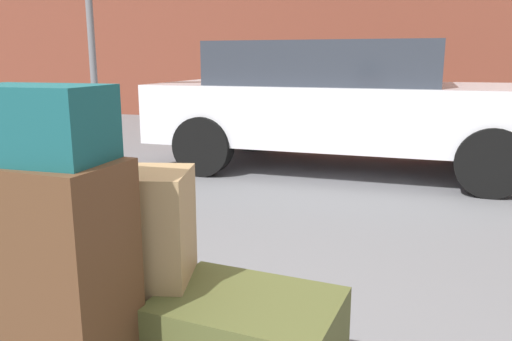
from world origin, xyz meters
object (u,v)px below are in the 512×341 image
object	(u,v)px
suitcase_brown_rear_left	(51,279)
parked_car	(343,102)
suitcase_olive_stacked_top	(248,334)
no_parking_sign	(91,28)
suitcase_tan_front_left	(134,260)
duffel_bag_teal_topmost_pile	(37,123)

from	to	relation	value
suitcase_brown_rear_left	parked_car	xyz separation A→B (m)	(0.10, 4.77, 0.10)
suitcase_olive_stacked_top	no_parking_sign	world-z (taller)	no_parking_sign
suitcase_tan_front_left	no_parking_sign	bearing A→B (deg)	112.04
no_parking_sign	suitcase_tan_front_left	bearing A→B (deg)	-53.92
no_parking_sign	suitcase_olive_stacked_top	bearing A→B (deg)	-50.01
suitcase_tan_front_left	no_parking_sign	size ratio (longest dim) A/B	0.23
suitcase_olive_stacked_top	parked_car	size ratio (longest dim) A/B	0.12
parked_car	no_parking_sign	xyz separation A→B (m)	(-2.39, -1.25, 0.78)
suitcase_brown_rear_left	suitcase_tan_front_left	world-z (taller)	suitcase_brown_rear_left
no_parking_sign	duffel_bag_teal_topmost_pile	bearing A→B (deg)	-57.06
parked_car	no_parking_sign	distance (m)	2.81
suitcase_brown_rear_left	parked_car	size ratio (longest dim) A/B	0.15
suitcase_olive_stacked_top	parked_car	distance (m)	4.57
suitcase_brown_rear_left	suitcase_tan_front_left	size ratio (longest dim) A/B	1.13
suitcase_olive_stacked_top	suitcase_tan_front_left	size ratio (longest dim) A/B	0.91
duffel_bag_teal_topmost_pile	parked_car	size ratio (longest dim) A/B	0.08
suitcase_olive_stacked_top	no_parking_sign	bearing A→B (deg)	135.58
parked_car	no_parking_sign	bearing A→B (deg)	-152.48
suitcase_olive_stacked_top	no_parking_sign	distance (m)	4.43
parked_car	no_parking_sign	world-z (taller)	no_parking_sign
suitcase_olive_stacked_top	parked_car	world-z (taller)	parked_car
suitcase_olive_stacked_top	suitcase_tan_front_left	xyz separation A→B (m)	(-0.38, 0.03, 0.17)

